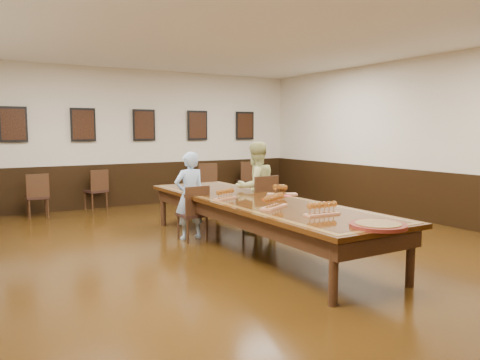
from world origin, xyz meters
TOP-DOWN VIEW (x-y plane):
  - floor at (0.00, 0.00)m, footprint 8.00×10.00m
  - ceiling at (0.00, 0.00)m, footprint 8.00×10.00m
  - wall_back at (0.00, 5.01)m, footprint 8.00×0.02m
  - wall_right at (4.01, 0.00)m, footprint 0.02×10.00m
  - chair_man at (-0.58, 1.03)m, footprint 0.43×0.47m
  - chair_woman at (0.64, 0.92)m, footprint 0.49×0.53m
  - spare_chair_a at (-2.47, 4.46)m, footprint 0.43×0.47m
  - spare_chair_b at (-1.20, 4.83)m, footprint 0.52×0.55m
  - spare_chair_c at (1.41, 4.51)m, footprint 0.57×0.60m
  - spare_chair_d at (2.70, 4.71)m, footprint 0.54×0.58m
  - person_man at (-0.59, 1.13)m, footprint 0.53×0.36m
  - person_woman at (0.63, 1.03)m, footprint 0.81×0.64m
  - pink_phone at (0.60, 0.10)m, footprint 0.10×0.16m
  - wainscoting at (0.00, 0.00)m, footprint 8.00×10.00m
  - conference_table at (0.00, 0.00)m, footprint 1.40×5.00m
  - posters at (0.00, 4.94)m, footprint 6.14×0.04m
  - flight_a at (-0.38, 0.29)m, footprint 0.43×0.28m
  - flight_b at (0.59, 0.19)m, footprint 0.49×0.31m
  - flight_c at (-0.23, -0.76)m, footprint 0.53×0.38m
  - flight_d at (-0.02, -1.49)m, footprint 0.46×0.17m
  - red_plate_grp at (0.12, -0.14)m, footprint 0.21×0.21m
  - carved_platter at (0.02, -2.34)m, footprint 0.75×0.75m

SIDE VIEW (x-z plane):
  - floor at x=0.00m, z-range -0.02..0.00m
  - chair_man at x=-0.58m, z-range 0.00..0.90m
  - spare_chair_a at x=-2.47m, z-range 0.00..0.91m
  - spare_chair_b at x=-1.20m, z-range 0.00..0.91m
  - spare_chair_d at x=2.70m, z-range 0.00..0.96m
  - spare_chair_c at x=1.41m, z-range 0.00..0.98m
  - wainscoting at x=0.00m, z-range 0.00..1.00m
  - chair_woman at x=0.64m, z-range 0.00..1.01m
  - conference_table at x=0.00m, z-range 0.23..0.99m
  - person_man at x=-0.59m, z-range 0.00..1.43m
  - pink_phone at x=0.60m, z-range 0.75..0.76m
  - red_plate_grp at x=0.12m, z-range 0.75..0.78m
  - carved_platter at x=0.02m, z-range 0.75..0.80m
  - person_woman at x=0.63m, z-range 0.00..1.58m
  - flight_a at x=-0.38m, z-range 0.74..0.90m
  - flight_d at x=-0.02m, z-range 0.74..0.91m
  - flight_b at x=0.59m, z-range 0.74..0.92m
  - flight_c at x=-0.23m, z-range 0.74..0.94m
  - wall_back at x=0.00m, z-range 0.00..3.20m
  - wall_right at x=4.01m, z-range 0.00..3.20m
  - posters at x=0.00m, z-range 1.53..2.27m
  - ceiling at x=0.00m, z-range 3.20..3.22m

